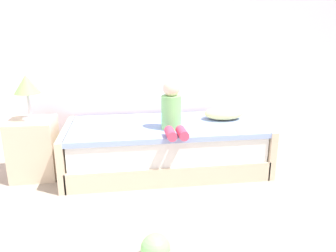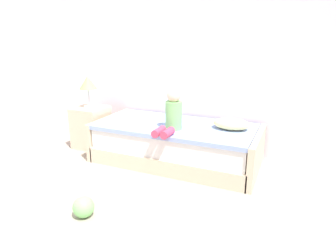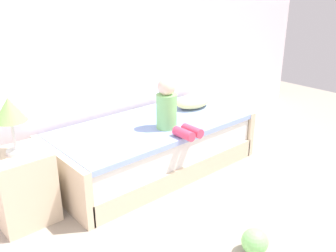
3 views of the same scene
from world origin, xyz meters
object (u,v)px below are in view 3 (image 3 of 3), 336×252
Objects in this scene: child_figure at (170,109)px; pillow at (193,102)px; bed at (152,147)px; nightstand at (22,187)px; table_lamp at (10,112)px; toy_ball at (255,242)px.

pillow is at bearing 27.15° from child_figure.
bed is 0.51m from child_figure.
nightstand is 1.36× the size of pillow.
table_lamp reaches higher than pillow.
bed is 4.14× the size of child_figure.
table_lamp is (0.00, 0.00, 0.64)m from nightstand.
nightstand is at bearing 0.00° from table_lamp.
toy_ball is (1.08, -1.50, -0.84)m from table_lamp.
child_figure is 1.16× the size of pillow.
child_figure reaches higher than bed.
bed is 4.80× the size of pillow.
nightstand is 2.05m from pillow.
bed is 0.76m from pillow.
nightstand reaches higher than toy_ball.
toy_ball is at bearing -100.27° from bed.
table_lamp is at bearing 170.94° from child_figure.
pillow is 2.26× the size of toy_ball.
toy_ball is (1.08, -1.50, -0.20)m from nightstand.
table_lamp is 0.88× the size of child_figure.
nightstand is at bearing 170.94° from child_figure.
table_lamp is at bearing -177.01° from pillow.
child_figure is (0.04, -0.23, 0.46)m from bed.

